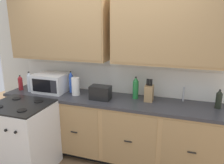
# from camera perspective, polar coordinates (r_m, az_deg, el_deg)

# --- Properties ---
(wall_unit) EXTENTS (4.28, 0.40, 2.58)m
(wall_unit) POSITION_cam_1_polar(r_m,az_deg,el_deg) (3.12, 0.10, 10.10)
(wall_unit) COLOR silver
(wall_unit) RESTS_ON ground_plane
(counter_run) EXTENTS (3.11, 0.64, 0.92)m
(counter_run) POSITION_cam_1_polar(r_m,az_deg,el_deg) (3.28, -1.04, -11.65)
(counter_run) COLOR black
(counter_run) RESTS_ON ground_plane
(stove_range) EXTENTS (0.76, 0.68, 0.95)m
(stove_range) POSITION_cam_1_polar(r_m,az_deg,el_deg) (3.26, -22.14, -13.13)
(stove_range) COLOR white
(stove_range) RESTS_ON ground_plane
(microwave) EXTENTS (0.48, 0.37, 0.28)m
(microwave) POSITION_cam_1_polar(r_m,az_deg,el_deg) (3.47, -15.61, -0.19)
(microwave) COLOR white
(microwave) RESTS_ON counter_run
(toaster) EXTENTS (0.28, 0.18, 0.19)m
(toaster) POSITION_cam_1_polar(r_m,az_deg,el_deg) (3.03, -3.01, -2.78)
(toaster) COLOR black
(toaster) RESTS_ON counter_run
(knife_block) EXTENTS (0.11, 0.14, 0.31)m
(knife_block) POSITION_cam_1_polar(r_m,az_deg,el_deg) (3.00, 9.60, -2.80)
(knife_block) COLOR #9C794E
(knife_block) RESTS_ON counter_run
(sink_faucet) EXTENTS (0.02, 0.02, 0.20)m
(sink_faucet) POSITION_cam_1_polar(r_m,az_deg,el_deg) (3.10, 18.08, -3.02)
(sink_faucet) COLOR #B2B5BA
(sink_faucet) RESTS_ON counter_run
(paper_towel_roll) EXTENTS (0.12, 0.12, 0.26)m
(paper_towel_roll) POSITION_cam_1_polar(r_m,az_deg,el_deg) (3.24, -9.46, -1.13)
(paper_towel_roll) COLOR white
(paper_towel_roll) RESTS_ON counter_run
(bottle_clear) EXTENTS (0.07, 0.07, 0.31)m
(bottle_clear) POSITION_cam_1_polar(r_m,az_deg,el_deg) (3.59, -20.66, 0.04)
(bottle_clear) COLOR silver
(bottle_clear) RESTS_ON counter_run
(bottle_red) EXTENTS (0.07, 0.07, 0.24)m
(bottle_red) POSITION_cam_1_polar(r_m,az_deg,el_deg) (3.73, -22.72, -0.18)
(bottle_red) COLOR maroon
(bottle_red) RESTS_ON counter_run
(bottle_green) EXTENTS (0.08, 0.08, 0.31)m
(bottle_green) POSITION_cam_1_polar(r_m,az_deg,el_deg) (3.06, 6.16, -1.56)
(bottle_green) COLOR #237A38
(bottle_green) RESTS_ON counter_run
(bottle_dark) EXTENTS (0.07, 0.07, 0.24)m
(bottle_dark) POSITION_cam_1_polar(r_m,az_deg,el_deg) (3.01, 26.04, -4.04)
(bottle_dark) COLOR black
(bottle_dark) RESTS_ON counter_run
(bottle_blue) EXTENTS (0.06, 0.06, 0.33)m
(bottle_blue) POSITION_cam_1_polar(r_m,az_deg,el_deg) (3.36, -10.60, -0.05)
(bottle_blue) COLOR blue
(bottle_blue) RESTS_ON counter_run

